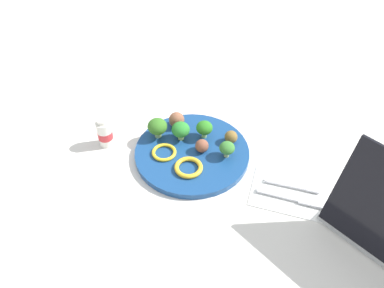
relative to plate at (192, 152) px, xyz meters
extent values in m
plane|color=silver|center=(0.00, 0.00, -0.01)|extent=(4.00, 4.00, 0.00)
cylinder|color=navy|center=(0.00, 0.00, 0.00)|extent=(0.28, 0.28, 0.02)
cylinder|color=#A1C96B|center=(0.01, 0.06, 0.02)|extent=(0.01, 0.01, 0.01)
ellipsoid|color=#2C7820|center=(0.01, 0.06, 0.04)|extent=(0.04, 0.04, 0.03)
cylinder|color=#AABB6E|center=(0.08, 0.01, 0.01)|extent=(0.01, 0.01, 0.01)
ellipsoid|color=#377730|center=(0.08, 0.01, 0.03)|extent=(0.04, 0.04, 0.03)
cylinder|color=#A5C669|center=(-0.04, 0.03, 0.01)|extent=(0.01, 0.01, 0.01)
ellipsoid|color=#2A7F2D|center=(-0.04, 0.03, 0.04)|extent=(0.05, 0.05, 0.04)
cylinder|color=#92BA72|center=(-0.10, 0.01, 0.02)|extent=(0.02, 0.02, 0.01)
ellipsoid|color=#366F23|center=(-0.10, 0.01, 0.04)|extent=(0.05, 0.05, 0.04)
sphere|color=brown|center=(-0.07, 0.07, 0.03)|extent=(0.04, 0.04, 0.04)
sphere|color=brown|center=(0.02, 0.01, 0.02)|extent=(0.03, 0.03, 0.03)
sphere|color=brown|center=(0.08, 0.06, 0.02)|extent=(0.03, 0.03, 0.03)
torus|color=yellow|center=(0.02, -0.06, 0.01)|extent=(0.07, 0.07, 0.01)
torus|color=yellow|center=(-0.06, -0.04, 0.01)|extent=(0.06, 0.06, 0.01)
cube|color=white|center=(0.25, -0.03, -0.01)|extent=(0.18, 0.14, 0.01)
cube|color=silver|center=(0.23, -0.01, 0.00)|extent=(0.09, 0.02, 0.01)
cube|color=silver|center=(0.29, 0.00, 0.00)|extent=(0.03, 0.03, 0.01)
cube|color=silver|center=(0.22, -0.05, 0.00)|extent=(0.09, 0.02, 0.01)
cube|color=silver|center=(0.30, -0.04, 0.00)|extent=(0.06, 0.02, 0.01)
cylinder|color=white|center=(-0.21, -0.05, 0.03)|extent=(0.04, 0.04, 0.07)
cylinder|color=red|center=(-0.21, -0.05, 0.02)|extent=(0.04, 0.04, 0.02)
cylinder|color=silver|center=(-0.21, -0.05, 0.07)|extent=(0.03, 0.03, 0.01)
camera|label=1|loc=(0.24, -0.56, 0.61)|focal=32.66mm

